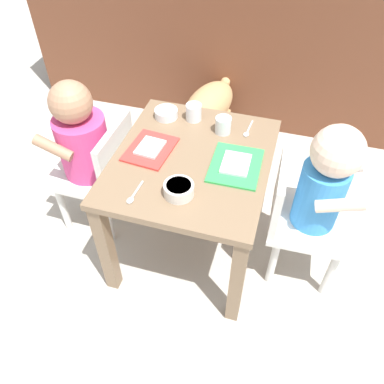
# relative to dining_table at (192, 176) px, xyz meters

# --- Properties ---
(ground_plane) EXTENTS (7.00, 7.00, 0.00)m
(ground_plane) POSITION_rel_dining_table_xyz_m (0.00, 0.00, -0.38)
(ground_plane) COLOR #B2ADA3
(kitchen_cabinet_back) EXTENTS (2.30, 0.40, 0.93)m
(kitchen_cabinet_back) POSITION_rel_dining_table_xyz_m (0.00, 1.06, 0.09)
(kitchen_cabinet_back) COLOR brown
(kitchen_cabinet_back) RESTS_ON ground
(dining_table) EXTENTS (0.51, 0.59, 0.46)m
(dining_table) POSITION_rel_dining_table_xyz_m (0.00, 0.00, 0.00)
(dining_table) COLOR #7A6047
(dining_table) RESTS_ON ground
(seated_child_left) EXTENTS (0.28, 0.28, 0.65)m
(seated_child_left) POSITION_rel_dining_table_xyz_m (-0.42, 0.03, 0.03)
(seated_child_left) COLOR silver
(seated_child_left) RESTS_ON ground
(seated_child_right) EXTENTS (0.29, 0.29, 0.66)m
(seated_child_right) POSITION_rel_dining_table_xyz_m (0.42, 0.02, 0.04)
(seated_child_right) COLOR silver
(seated_child_right) RESTS_ON ground
(dog) EXTENTS (0.27, 0.47, 0.32)m
(dog) POSITION_rel_dining_table_xyz_m (-0.12, 0.66, -0.16)
(dog) COLOR tan
(dog) RESTS_ON ground
(food_tray_left) EXTENTS (0.16, 0.19, 0.02)m
(food_tray_left) POSITION_rel_dining_table_xyz_m (-0.15, 0.00, 0.09)
(food_tray_left) COLOR red
(food_tray_left) RESTS_ON dining_table
(food_tray_right) EXTENTS (0.16, 0.20, 0.02)m
(food_tray_right) POSITION_rel_dining_table_xyz_m (0.15, 0.00, 0.09)
(food_tray_right) COLOR green
(food_tray_right) RESTS_ON dining_table
(water_cup_left) EXTENTS (0.06, 0.06, 0.06)m
(water_cup_left) POSITION_rel_dining_table_xyz_m (-0.06, 0.21, 0.11)
(water_cup_left) COLOR white
(water_cup_left) RESTS_ON dining_table
(water_cup_right) EXTENTS (0.06, 0.06, 0.06)m
(water_cup_right) POSITION_rel_dining_table_xyz_m (0.06, 0.17, 0.11)
(water_cup_right) COLOR white
(water_cup_right) RESTS_ON dining_table
(veggie_bowl_near) EXTENTS (0.09, 0.09, 0.03)m
(veggie_bowl_near) POSITION_rel_dining_table_xyz_m (-0.16, 0.20, 0.10)
(veggie_bowl_near) COLOR white
(veggie_bowl_near) RESTS_ON dining_table
(cereal_bowl_right_side) EXTENTS (0.09, 0.09, 0.04)m
(cereal_bowl_right_side) POSITION_rel_dining_table_xyz_m (0.01, -0.17, 0.10)
(cereal_bowl_right_side) COLOR silver
(cereal_bowl_right_side) RESTS_ON dining_table
(spoon_by_left_tray) EXTENTS (0.02, 0.10, 0.01)m
(spoon_by_left_tray) POSITION_rel_dining_table_xyz_m (0.15, 0.20, 0.09)
(spoon_by_left_tray) COLOR silver
(spoon_by_left_tray) RESTS_ON dining_table
(spoon_by_right_tray) EXTENTS (0.02, 0.10, 0.01)m
(spoon_by_right_tray) POSITION_rel_dining_table_xyz_m (-0.12, -0.21, 0.09)
(spoon_by_right_tray) COLOR silver
(spoon_by_right_tray) RESTS_ON dining_table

